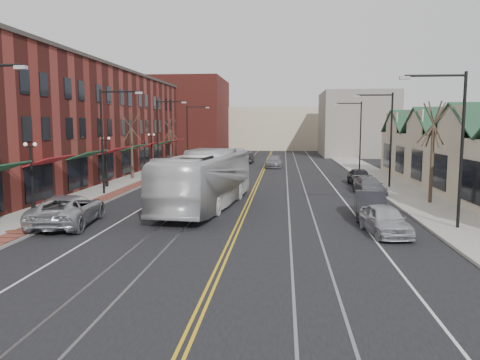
% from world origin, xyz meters
% --- Properties ---
extents(ground, '(160.00, 160.00, 0.00)m').
position_xyz_m(ground, '(0.00, 0.00, 0.00)').
color(ground, black).
rests_on(ground, ground).
extents(sidewalk_left, '(4.00, 120.00, 0.15)m').
position_xyz_m(sidewalk_left, '(-12.00, 20.00, 0.07)').
color(sidewalk_left, gray).
rests_on(sidewalk_left, ground).
extents(sidewalk_right, '(4.00, 120.00, 0.15)m').
position_xyz_m(sidewalk_right, '(12.00, 20.00, 0.07)').
color(sidewalk_right, gray).
rests_on(sidewalk_right, ground).
extents(building_left, '(10.00, 50.00, 11.00)m').
position_xyz_m(building_left, '(-19.00, 27.00, 5.50)').
color(building_left, maroon).
rests_on(building_left, ground).
extents(building_right, '(8.00, 36.00, 4.60)m').
position_xyz_m(building_right, '(18.00, 20.00, 2.30)').
color(building_right, beige).
rests_on(building_right, ground).
extents(backdrop_left, '(14.00, 18.00, 14.00)m').
position_xyz_m(backdrop_left, '(-16.00, 70.00, 7.00)').
color(backdrop_left, maroon).
rests_on(backdrop_left, ground).
extents(backdrop_mid, '(22.00, 14.00, 9.00)m').
position_xyz_m(backdrop_mid, '(0.00, 85.00, 4.50)').
color(backdrop_mid, beige).
rests_on(backdrop_mid, ground).
extents(backdrop_right, '(12.00, 16.00, 11.00)m').
position_xyz_m(backdrop_right, '(15.00, 65.00, 5.50)').
color(backdrop_right, slate).
rests_on(backdrop_right, ground).
extents(streetlight_l_1, '(3.33, 0.25, 8.00)m').
position_xyz_m(streetlight_l_1, '(-11.05, 16.00, 5.03)').
color(streetlight_l_1, black).
rests_on(streetlight_l_1, sidewalk_left).
extents(streetlight_l_2, '(3.33, 0.25, 8.00)m').
position_xyz_m(streetlight_l_2, '(-11.05, 32.00, 5.03)').
color(streetlight_l_2, black).
rests_on(streetlight_l_2, sidewalk_left).
extents(streetlight_l_3, '(3.33, 0.25, 8.00)m').
position_xyz_m(streetlight_l_3, '(-11.05, 48.00, 5.03)').
color(streetlight_l_3, black).
rests_on(streetlight_l_3, sidewalk_left).
extents(streetlight_r_0, '(3.33, 0.25, 8.00)m').
position_xyz_m(streetlight_r_0, '(11.05, 6.00, 5.03)').
color(streetlight_r_0, black).
rests_on(streetlight_r_0, sidewalk_right).
extents(streetlight_r_1, '(3.33, 0.25, 8.00)m').
position_xyz_m(streetlight_r_1, '(11.05, 22.00, 5.03)').
color(streetlight_r_1, black).
rests_on(streetlight_r_1, sidewalk_right).
extents(streetlight_r_2, '(3.33, 0.25, 8.00)m').
position_xyz_m(streetlight_r_2, '(11.05, 38.00, 5.03)').
color(streetlight_r_2, black).
rests_on(streetlight_r_2, sidewalk_right).
extents(lamppost_l_1, '(0.84, 0.28, 4.27)m').
position_xyz_m(lamppost_l_1, '(-12.80, 8.00, 2.20)').
color(lamppost_l_1, black).
rests_on(lamppost_l_1, sidewalk_left).
extents(lamppost_l_2, '(0.84, 0.28, 4.27)m').
position_xyz_m(lamppost_l_2, '(-12.80, 20.00, 2.20)').
color(lamppost_l_2, black).
rests_on(lamppost_l_2, sidewalk_left).
extents(lamppost_l_3, '(0.84, 0.28, 4.27)m').
position_xyz_m(lamppost_l_3, '(-12.80, 34.00, 2.20)').
color(lamppost_l_3, black).
rests_on(lamppost_l_3, sidewalk_left).
extents(tree_left_near, '(1.78, 1.37, 6.48)m').
position_xyz_m(tree_left_near, '(-12.50, 26.00, 3.51)').
color(tree_left_near, '#382B21').
rests_on(tree_left_near, sidewalk_left).
extents(tree_left_far, '(1.66, 1.28, 6.02)m').
position_xyz_m(tree_left_far, '(-12.50, 42.00, 3.28)').
color(tree_left_far, '#382B21').
rests_on(tree_left_far, sidewalk_left).
extents(tree_right_mid, '(1.90, 1.46, 6.93)m').
position_xyz_m(tree_right_mid, '(12.50, 14.00, 3.75)').
color(tree_right_mid, '#382B21').
rests_on(tree_right_mid, sidewalk_right).
extents(manhole_mid, '(0.60, 0.60, 0.02)m').
position_xyz_m(manhole_mid, '(-11.20, 3.00, 0.16)').
color(manhole_mid, '#592D19').
rests_on(manhole_mid, sidewalk_left).
extents(manhole_far, '(0.60, 0.60, 0.02)m').
position_xyz_m(manhole_far, '(-11.20, 8.00, 0.16)').
color(manhole_far, '#592D19').
rests_on(manhole_far, sidewalk_left).
extents(traffic_signal, '(0.18, 0.15, 3.80)m').
position_xyz_m(traffic_signal, '(-10.60, 24.00, 2.35)').
color(traffic_signal, black).
rests_on(traffic_signal, sidewalk_left).
extents(transit_bus, '(4.78, 13.91, 3.80)m').
position_xyz_m(transit_bus, '(-2.64, 11.28, 1.90)').
color(transit_bus, silver).
rests_on(transit_bus, ground).
extents(parked_suv, '(3.52, 6.41, 1.70)m').
position_xyz_m(parked_suv, '(-9.30, 5.27, 0.85)').
color(parked_suv, '#9D9FA4').
rests_on(parked_suv, ground).
extents(parked_car_a, '(2.26, 4.57, 1.50)m').
position_xyz_m(parked_car_a, '(7.50, 4.66, 0.75)').
color(parked_car_a, '#AEB0B5').
rests_on(parked_car_a, ground).
extents(parked_car_b, '(2.17, 4.94, 1.58)m').
position_xyz_m(parked_car_b, '(7.50, 8.70, 0.79)').
color(parked_car_b, black).
rests_on(parked_car_b, ground).
extents(parked_car_c, '(2.28, 4.82, 1.36)m').
position_xyz_m(parked_car_c, '(9.12, 18.29, 0.68)').
color(parked_car_c, slate).
rests_on(parked_car_c, ground).
extents(parked_car_d, '(1.90, 4.51, 1.52)m').
position_xyz_m(parked_car_d, '(9.30, 23.91, 0.76)').
color(parked_car_d, black).
rests_on(parked_car_d, ground).
extents(distant_car_left, '(1.76, 4.50, 1.46)m').
position_xyz_m(distant_car_left, '(-2.68, 46.75, 0.73)').
color(distant_car_left, black).
rests_on(distant_car_left, ground).
extents(distant_car_right, '(2.26, 5.15, 1.47)m').
position_xyz_m(distant_car_right, '(1.20, 40.63, 0.74)').
color(distant_car_right, slate).
rests_on(distant_car_right, ground).
extents(distant_car_far, '(1.82, 4.44, 1.51)m').
position_xyz_m(distant_car_far, '(-8.50, 55.19, 0.75)').
color(distant_car_far, '#B0B3B8').
rests_on(distant_car_far, ground).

